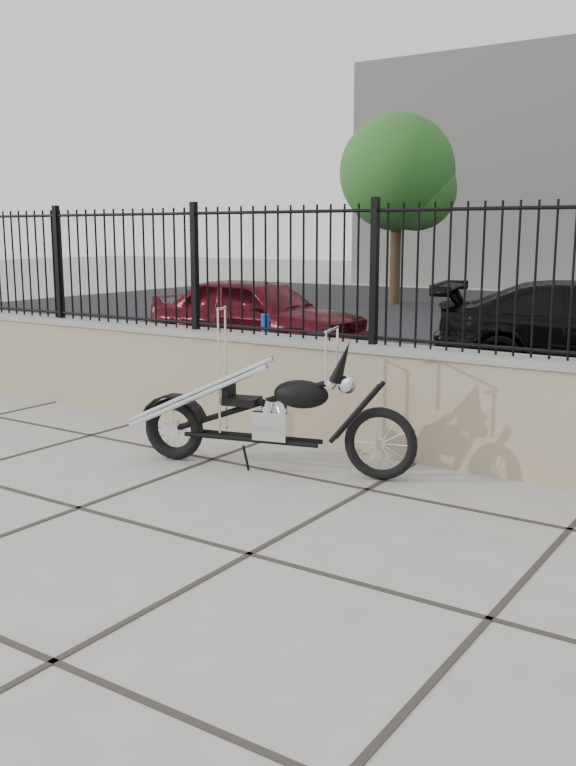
{
  "coord_description": "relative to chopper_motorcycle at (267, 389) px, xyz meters",
  "views": [
    {
      "loc": [
        4.26,
        -3.72,
        1.92
      ],
      "look_at": [
        0.55,
        1.84,
        0.67
      ],
      "focal_mm": 38.0,
      "sensor_mm": 36.0,
      "label": 1
    }
  ],
  "objects": [
    {
      "name": "tree_left",
      "position": [
        -6.15,
        14.74,
        2.94
      ],
      "size": [
        3.06,
        3.06,
        5.17
      ],
      "rotation": [
        0.0,
        0.0,
        -0.3
      ],
      "color": "#382619",
      "rests_on": "ground_plane"
    },
    {
      "name": "iron_fence",
      "position": [
        -0.55,
        0.96,
        0.89
      ],
      "size": [
        14.0,
        0.08,
        1.2
      ],
      "primitive_type": "cube",
      "color": "black",
      "rests_on": "retaining_wall"
    },
    {
      "name": "parking_lot",
      "position": [
        -0.55,
        10.96,
        -0.67
      ],
      "size": [
        30.0,
        30.0,
        0.0
      ],
      "primitive_type": "plane",
      "color": "black",
      "rests_on": "ground"
    },
    {
      "name": "chopper_motorcycle",
      "position": [
        0.0,
        0.0,
        0.0
      ],
      "size": [
        2.27,
        0.94,
        1.35
      ],
      "primitive_type": null,
      "rotation": [
        0.0,
        0.0,
        0.25
      ],
      "color": "black",
      "rests_on": "ground_plane"
    },
    {
      "name": "car_red",
      "position": [
        -3.84,
        5.17,
        -0.05
      ],
      "size": [
        3.68,
        1.51,
        1.25
      ],
      "primitive_type": "imported",
      "rotation": [
        0.0,
        0.0,
        1.58
      ],
      "color": "#4F0B14",
      "rests_on": "parking_lot"
    },
    {
      "name": "ground_plane",
      "position": [
        -0.55,
        -1.54,
        -0.67
      ],
      "size": [
        90.0,
        90.0,
        0.0
      ],
      "primitive_type": "plane",
      "color": "#99968E",
      "rests_on": "ground"
    },
    {
      "name": "retaining_wall",
      "position": [
        -0.55,
        0.96,
        -0.19
      ],
      "size": [
        14.0,
        0.36,
        0.96
      ],
      "primitive_type": "cube",
      "color": "gray",
      "rests_on": "ground_plane"
    },
    {
      "name": "bollard_a",
      "position": [
        -2.22,
        3.1,
        -0.22
      ],
      "size": [
        0.14,
        0.14,
        0.9
      ],
      "primitive_type": "cylinder",
      "rotation": [
        0.0,
        0.0,
        -0.31
      ],
      "color": "blue",
      "rests_on": "ground_plane"
    }
  ]
}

